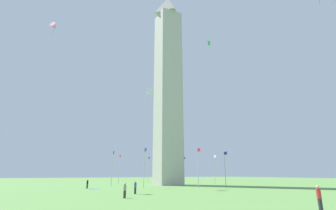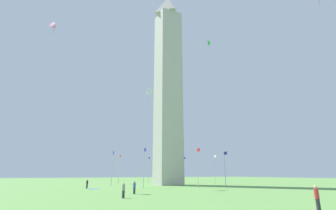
% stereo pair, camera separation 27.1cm
% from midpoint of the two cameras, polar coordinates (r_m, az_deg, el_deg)
% --- Properties ---
extents(ground_plane, '(260.00, 260.00, 0.00)m').
position_cam_midpoint_polar(ground_plane, '(61.20, -0.13, -18.17)').
color(ground_plane, '#609347').
extents(obelisk_monument, '(5.83, 5.83, 53.04)m').
position_cam_midpoint_polar(obelisk_monument, '(65.68, -0.12, 5.62)').
color(obelisk_monument, '#B7B2A8').
rests_on(obelisk_monument, ground).
extents(flagpole_n, '(1.12, 0.14, 7.52)m').
position_cam_midpoint_polar(flagpole_n, '(49.15, 6.84, -13.82)').
color(flagpole_n, silver).
rests_on(flagpole_n, ground).
extents(flagpole_ne, '(1.12, 0.14, 7.52)m').
position_cam_midpoint_polar(flagpole_ne, '(57.92, 13.04, -13.82)').
color(flagpole_ne, silver).
rests_on(flagpole_ne, ground).
extents(flagpole_e, '(1.12, 0.14, 7.52)m').
position_cam_midpoint_polar(flagpole_e, '(68.01, 10.66, -14.18)').
color(flagpole_e, silver).
rests_on(flagpole_e, ground).
extents(flagpole_se, '(1.12, 0.14, 7.52)m').
position_cam_midpoint_polar(flagpole_se, '(74.04, 3.59, -14.52)').
color(flagpole_se, silver).
rests_on(flagpole_se, ground).
extents(flagpole_s, '(1.12, 0.14, 7.52)m').
position_cam_midpoint_polar(flagpole_s, '(73.65, -4.75, -14.49)').
color(flagpole_s, silver).
rests_on(flagpole_s, ground).
extents(flagpole_sw, '(1.12, 0.14, 7.52)m').
position_cam_midpoint_polar(flagpole_sw, '(66.97, -11.46, -14.12)').
color(flagpole_sw, silver).
rests_on(flagpole_sw, ground).
extents(flagpole_w, '(1.12, 0.14, 7.52)m').
position_cam_midpoint_polar(flagpole_w, '(56.69, -13.03, -13.79)').
color(flagpole_w, silver).
rests_on(flagpole_w, ground).
extents(flagpole_nw, '(1.12, 0.14, 7.52)m').
position_cam_midpoint_polar(flagpole_nw, '(48.55, -5.73, -13.83)').
color(flagpole_nw, silver).
rests_on(flagpole_nw, ground).
extents(person_black_shirt, '(0.32, 0.32, 1.61)m').
position_cam_midpoint_polar(person_black_shirt, '(48.79, -18.48, -17.07)').
color(person_black_shirt, '#2D2D38').
rests_on(person_black_shirt, ground).
extents(person_red_shirt, '(0.32, 0.32, 1.75)m').
position_cam_midpoint_polar(person_red_shirt, '(22.10, 31.53, -17.97)').
color(person_red_shirt, '#2D2D38').
rests_on(person_red_shirt, ground).
extents(person_gray_shirt, '(0.32, 0.32, 1.60)m').
position_cam_midpoint_polar(person_gray_shirt, '(28.79, -10.34, -19.06)').
color(person_gray_shirt, '#2D2D38').
rests_on(person_gray_shirt, ground).
extents(person_blue_shirt, '(0.32, 0.32, 1.63)m').
position_cam_midpoint_polar(person_blue_shirt, '(34.41, -7.89, -18.55)').
color(person_blue_shirt, '#2D2D38').
rests_on(person_blue_shirt, ground).
extents(kite_pink_delta, '(2.03, 2.00, 2.68)m').
position_cam_midpoint_polar(kite_pink_delta, '(59.62, -25.18, 16.30)').
color(kite_pink_delta, pink).
extents(kite_white_delta, '(1.92, 1.75, 3.13)m').
position_cam_midpoint_polar(kite_white_delta, '(50.69, -4.72, 2.87)').
color(kite_white_delta, white).
extents(kite_green_box, '(1.09, 1.02, 2.04)m').
position_cam_midpoint_polar(kite_green_box, '(60.74, 9.40, 14.13)').
color(kite_green_box, green).
extents(picnic_blanket_near_first_person, '(1.59, 1.95, 0.01)m').
position_cam_midpoint_polar(picnic_blanket_near_first_person, '(46.81, -16.98, -18.25)').
color(picnic_blanket_near_first_person, blue).
rests_on(picnic_blanket_near_first_person, ground).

